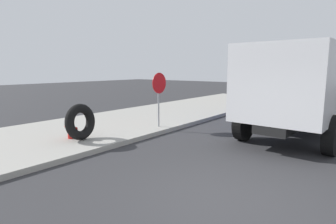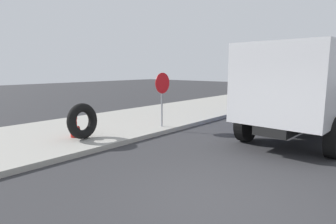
{
  "view_description": "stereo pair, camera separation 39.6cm",
  "coord_description": "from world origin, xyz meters",
  "views": [
    {
      "loc": [
        -4.18,
        -2.07,
        2.32
      ],
      "look_at": [
        2.09,
        2.77,
        1.08
      ],
      "focal_mm": 29.93,
      "sensor_mm": 36.0,
      "label": 1
    },
    {
      "loc": [
        -3.93,
        -2.38,
        2.32
      ],
      "look_at": [
        2.09,
        2.77,
        1.08
      ],
      "focal_mm": 29.93,
      "sensor_mm": 36.0,
      "label": 2
    }
  ],
  "objects": [
    {
      "name": "loose_tire",
      "position": [
        0.79,
        5.12,
        0.71
      ],
      "size": [
        1.14,
        0.51,
        1.12
      ],
      "primitive_type": "torus",
      "rotation": [
        1.49,
        0.0,
        0.14
      ],
      "color": "black",
      "rests_on": "sidewalk_curb"
    },
    {
      "name": "sidewalk_curb",
      "position": [
        0.0,
        6.5,
        0.07
      ],
      "size": [
        36.0,
        5.0,
        0.15
      ],
      "primitive_type": "cube",
      "color": "#99968E",
      "rests_on": "ground"
    },
    {
      "name": "ground_plane",
      "position": [
        0.0,
        0.0,
        0.0
      ],
      "size": [
        80.0,
        80.0,
        0.0
      ],
      "primitive_type": "plane",
      "color": "#2D2D30"
    },
    {
      "name": "stop_sign",
      "position": [
        3.77,
        4.49,
        1.54
      ],
      "size": [
        0.76,
        0.08,
        2.01
      ],
      "color": "gray",
      "rests_on": "sidewalk_curb"
    },
    {
      "name": "fire_hydrant",
      "position": [
        0.72,
        5.52,
        0.54
      ],
      "size": [
        0.25,
        0.56,
        0.74
      ],
      "color": "red",
      "rests_on": "sidewalk_curb"
    },
    {
      "name": "dump_truck_blue",
      "position": [
        6.41,
        0.08,
        1.61
      ],
      "size": [
        7.11,
        3.06,
        3.0
      ],
      "color": "#1E3899",
      "rests_on": "ground"
    }
  ]
}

